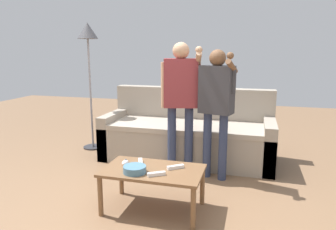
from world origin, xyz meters
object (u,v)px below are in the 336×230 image
object	(u,v)px
coffee_table	(153,175)
game_remote_nunchuk	(125,163)
game_remote_wand_far	(175,167)
player_right	(216,99)
game_remote_wand_spare	(156,174)
player_center	(181,93)
game_remote_wand_near	(140,162)
couch	(188,135)
floor_lamp	(88,44)
snack_bowl	(135,169)

from	to	relation	value
coffee_table	game_remote_nunchuk	bearing A→B (deg)	174.72
game_remote_nunchuk	game_remote_wand_far	world-z (taller)	game_remote_nunchuk
player_right	game_remote_wand_spare	xyz separation A→B (m)	(-0.36, -1.00, -0.49)
game_remote_nunchuk	player_center	world-z (taller)	player_center
game_remote_wand_spare	game_remote_wand_near	bearing A→B (deg)	134.34
player_center	player_right	xyz separation A→B (m)	(0.41, -0.06, -0.05)
player_center	player_right	distance (m)	0.41
couch	game_remote_nunchuk	bearing A→B (deg)	-101.13
coffee_table	floor_lamp	distance (m)	2.38
couch	player_center	bearing A→B (deg)	-87.90
floor_lamp	game_remote_wand_far	world-z (taller)	floor_lamp
game_remote_wand_near	game_remote_wand_spare	distance (m)	0.33
couch	snack_bowl	distance (m)	1.58
game_remote_wand_spare	snack_bowl	bearing A→B (deg)	175.97
player_center	game_remote_wand_near	distance (m)	1.00
coffee_table	game_remote_wand_spare	xyz separation A→B (m)	(0.07, -0.13, 0.07)
game_remote_nunchuk	player_center	size ratio (longest dim) A/B	0.06
game_remote_nunchuk	floor_lamp	xyz separation A→B (m)	(-1.15, 1.49, 1.09)
player_right	game_remote_wand_near	bearing A→B (deg)	-127.57
floor_lamp	game_remote_wand_far	xyz separation A→B (m)	(1.61, -1.45, -1.09)
floor_lamp	player_right	size ratio (longest dim) A/B	1.26
snack_bowl	game_remote_wand_near	world-z (taller)	snack_bowl
snack_bowl	game_remote_wand_spare	distance (m)	0.20
coffee_table	player_center	bearing A→B (deg)	88.23
coffee_table	game_remote_wand_far	world-z (taller)	game_remote_wand_far
game_remote_wand_spare	game_remote_wand_far	bearing A→B (deg)	59.73
snack_bowl	game_remote_wand_near	distance (m)	0.22
floor_lamp	coffee_table	bearing A→B (deg)	-46.68
couch	game_remote_wand_far	size ratio (longest dim) A/B	15.07
game_remote_nunchuk	game_remote_wand_near	size ratio (longest dim) A/B	0.56
player_center	game_remote_wand_near	xyz separation A→B (m)	(-0.18, -0.82, -0.54)
game_remote_nunchuk	player_center	xyz separation A→B (m)	(0.30, 0.90, 0.53)
game_remote_nunchuk	player_center	bearing A→B (deg)	71.50
game_remote_nunchuk	game_remote_wand_spare	xyz separation A→B (m)	(0.35, -0.16, -0.01)
game_remote_wand_spare	coffee_table	bearing A→B (deg)	118.93
couch	game_remote_wand_far	world-z (taller)	couch
snack_bowl	player_right	distance (m)	1.23
coffee_table	game_remote_wand_near	world-z (taller)	game_remote_wand_near
floor_lamp	player_center	world-z (taller)	floor_lamp
player_right	game_remote_wand_near	world-z (taller)	player_right
game_remote_nunchuk	player_center	distance (m)	1.09
floor_lamp	game_remote_wand_far	distance (m)	2.43
couch	game_remote_wand_far	xyz separation A→B (m)	(0.18, -1.39, 0.09)
game_remote_wand_near	coffee_table	bearing A→B (deg)	-33.07
floor_lamp	player_center	size ratio (longest dim) A/B	1.19
snack_bowl	game_remote_wand_near	size ratio (longest dim) A/B	1.26
coffee_table	floor_lamp	size ratio (longest dim) A/B	0.49
game_remote_wand_near	game_remote_wand_spare	xyz separation A→B (m)	(0.23, -0.23, 0.00)
game_remote_wand_near	game_remote_wand_far	size ratio (longest dim) A/B	1.08
floor_lamp	game_remote_wand_far	size ratio (longest dim) A/B	12.36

